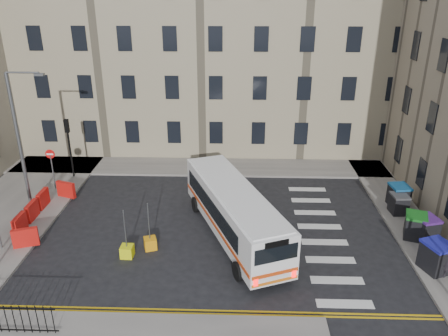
# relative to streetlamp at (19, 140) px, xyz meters

# --- Properties ---
(ground) EXTENTS (120.00, 120.00, 0.00)m
(ground) POSITION_rel_streetlamp_xyz_m (13.00, -2.00, -4.34)
(ground) COLOR black
(ground) RESTS_ON ground
(pavement_north) EXTENTS (36.00, 3.20, 0.15)m
(pavement_north) POSITION_rel_streetlamp_xyz_m (7.00, 6.60, -4.26)
(pavement_north) COLOR slate
(pavement_north) RESTS_ON ground
(pavement_east) EXTENTS (2.40, 26.00, 0.15)m
(pavement_east) POSITION_rel_streetlamp_xyz_m (22.00, 2.00, -4.26)
(pavement_east) COLOR slate
(pavement_east) RESTS_ON ground
(pavement_west) EXTENTS (6.00, 22.00, 0.15)m
(pavement_west) POSITION_rel_streetlamp_xyz_m (-1.00, -1.00, -4.26)
(pavement_west) COLOR slate
(pavement_west) RESTS_ON ground
(terrace_north) EXTENTS (38.30, 10.80, 17.20)m
(terrace_north) POSITION_rel_streetlamp_xyz_m (6.00, 13.50, 4.28)
(terrace_north) COLOR gray
(terrace_north) RESTS_ON ground
(traffic_light_nw) EXTENTS (0.28, 0.22, 4.10)m
(traffic_light_nw) POSITION_rel_streetlamp_xyz_m (1.00, 4.50, -1.47)
(traffic_light_nw) COLOR black
(traffic_light_nw) RESTS_ON pavement_west
(streetlamp) EXTENTS (0.50, 0.22, 8.14)m
(streetlamp) POSITION_rel_streetlamp_xyz_m (0.00, 0.00, 0.00)
(streetlamp) COLOR #595B5E
(streetlamp) RESTS_ON pavement_west
(no_entry_north) EXTENTS (0.60, 0.08, 3.00)m
(no_entry_north) POSITION_rel_streetlamp_xyz_m (0.50, 2.50, -2.26)
(no_entry_north) COLOR #595B5E
(no_entry_north) RESTS_ON pavement_west
(roadworks_barriers) EXTENTS (1.66, 6.26, 1.00)m
(roadworks_barriers) POSITION_rel_streetlamp_xyz_m (1.16, -1.50, -3.69)
(roadworks_barriers) COLOR red
(roadworks_barriers) RESTS_ON pavement_west
(bus) EXTENTS (5.78, 10.13, 2.72)m
(bus) POSITION_rel_streetlamp_xyz_m (12.22, -2.76, -2.76)
(bus) COLOR white
(bus) RESTS_ON ground
(wheelie_bin_a) EXTENTS (1.50, 1.60, 1.42)m
(wheelie_bin_a) POSITION_rel_streetlamp_xyz_m (21.63, -5.63, -3.47)
(wheelie_bin_a) COLOR black
(wheelie_bin_a) RESTS_ON pavement_east
(wheelie_bin_b) EXTENTS (1.29, 1.40, 1.30)m
(wheelie_bin_b) POSITION_rel_streetlamp_xyz_m (22.17, -2.98, -3.53)
(wheelie_bin_b) COLOR black
(wheelie_bin_b) RESTS_ON pavement_east
(wheelie_bin_c) EXTENTS (1.38, 1.48, 1.33)m
(wheelie_bin_c) POSITION_rel_streetlamp_xyz_m (21.71, -2.76, -3.52)
(wheelie_bin_c) COLOR black
(wheelie_bin_c) RESTS_ON pavement_east
(wheelie_bin_d) EXTENTS (0.99, 1.12, 1.16)m
(wheelie_bin_d) POSITION_rel_streetlamp_xyz_m (21.77, -0.09, -3.60)
(wheelie_bin_d) COLOR black
(wheelie_bin_d) RESTS_ON pavement_east
(wheelie_bin_e) EXTENTS (1.19, 1.33, 1.33)m
(wheelie_bin_e) POSITION_rel_streetlamp_xyz_m (22.04, 0.78, -3.51)
(wheelie_bin_e) COLOR black
(wheelie_bin_e) RESTS_ON pavement_east
(bollard_yellow) EXTENTS (0.62, 0.62, 0.60)m
(bollard_yellow) POSITION_rel_streetlamp_xyz_m (6.99, -4.84, -4.04)
(bollard_yellow) COLOR #D8DF0C
(bollard_yellow) RESTS_ON ground
(bollard_chevron) EXTENTS (0.76, 0.76, 0.60)m
(bollard_chevron) POSITION_rel_streetlamp_xyz_m (8.00, -4.09, -4.04)
(bollard_chevron) COLOR orange
(bollard_chevron) RESTS_ON ground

